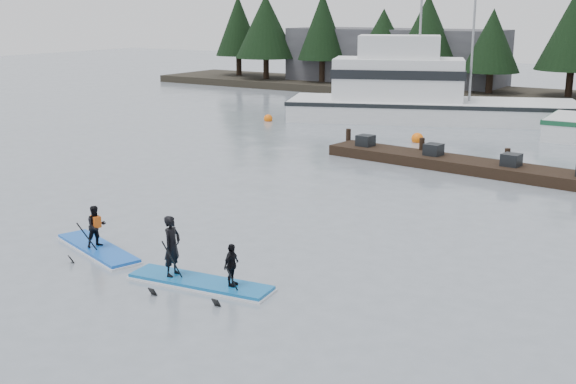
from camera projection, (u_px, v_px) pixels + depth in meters
The scene contains 10 objects.
ground at pixel (157, 285), 17.90m from camera, with size 160.00×160.00×0.00m, color slate.
far_shore at pixel (560, 99), 51.95m from camera, with size 70.00×8.00×0.60m, color #2D281E.
treeline at pixel (559, 103), 52.03m from camera, with size 60.00×4.00×8.00m, color black, non-canonical shape.
waterfront_building at pixel (395, 59), 60.42m from camera, with size 18.00×6.00×5.00m, color #4C4C51.
fishing_boat_large at pixel (422, 108), 43.98m from camera, with size 17.64×10.92×9.72m.
floating_dock at pixel (476, 166), 30.21m from camera, with size 13.83×1.84×0.46m, color black.
buoy_b at pixel (417, 142), 36.99m from camera, with size 0.62×0.62×0.62m, color orange.
buoy_a at pixel (268, 121), 43.85m from camera, with size 0.53×0.53×0.53m, color orange.
paddleboard_solo at pixel (97, 239), 20.33m from camera, with size 3.65×1.90×1.79m.
paddleboard_duo at pixel (196, 266), 17.84m from camera, with size 3.82×1.44×2.20m.
Camera 1 is at (11.88, -12.28, 6.67)m, focal length 45.00 mm.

